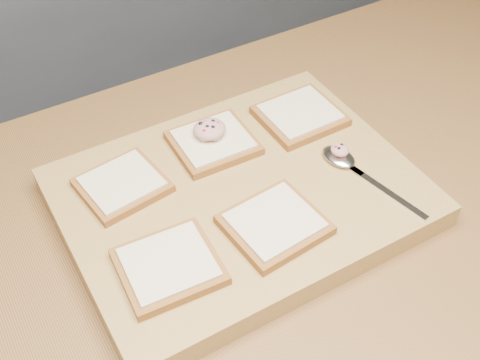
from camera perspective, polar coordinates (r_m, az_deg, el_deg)
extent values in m
cube|color=slate|center=(1.32, 3.43, -16.07)|extent=(1.90, 0.75, 0.84)
cube|color=brown|center=(0.95, 4.58, -2.89)|extent=(2.00, 0.80, 0.06)
cube|color=slate|center=(2.27, -17.04, 13.60)|extent=(3.60, 0.60, 0.90)
cube|color=tan|center=(0.89, 0.00, -1.63)|extent=(0.51, 0.38, 0.04)
cube|color=#955726|center=(0.89, -11.09, -0.50)|extent=(0.13, 0.12, 0.01)
cube|color=#FFF1C2|center=(0.88, -11.17, -0.13)|extent=(0.11, 0.10, 0.00)
cube|color=#955726|center=(0.94, -2.55, 3.53)|extent=(0.13, 0.12, 0.01)
cube|color=#FFF1C2|center=(0.94, -2.57, 3.93)|extent=(0.11, 0.10, 0.00)
cube|color=#955726|center=(1.00, 5.70, 6.06)|extent=(0.13, 0.12, 0.01)
cube|color=#FFF1C2|center=(0.99, 5.73, 6.45)|extent=(0.11, 0.10, 0.00)
cube|color=#955726|center=(0.78, -6.76, -8.14)|extent=(0.13, 0.12, 0.01)
cube|color=#FFF1C2|center=(0.78, -6.82, -7.75)|extent=(0.11, 0.10, 0.00)
cube|color=#955726|center=(0.82, 3.29, -4.25)|extent=(0.13, 0.13, 0.01)
cube|color=#FFF1C2|center=(0.82, 3.31, -3.84)|extent=(0.12, 0.11, 0.00)
ellipsoid|color=tan|center=(0.93, -2.91, 4.84)|extent=(0.05, 0.05, 0.02)
sphere|color=black|center=(0.93, -2.57, 5.53)|extent=(0.01, 0.01, 0.01)
sphere|color=black|center=(0.93, -3.74, 5.32)|extent=(0.01, 0.01, 0.01)
sphere|color=black|center=(0.92, -2.59, 4.98)|extent=(0.01, 0.01, 0.01)
sphere|color=black|center=(0.92, -3.11, 5.02)|extent=(0.01, 0.01, 0.01)
sphere|color=#A5140C|center=(0.93, -2.11, 5.38)|extent=(0.01, 0.01, 0.01)
sphere|color=#A5140C|center=(0.93, -3.41, 5.47)|extent=(0.01, 0.01, 0.01)
sphere|color=#A5140C|center=(0.92, -3.41, 4.66)|extent=(0.01, 0.01, 0.01)
ellipsoid|color=silver|center=(0.93, 9.34, 2.21)|extent=(0.05, 0.06, 0.01)
cube|color=silver|center=(0.92, 10.65, 1.06)|extent=(0.02, 0.04, 0.00)
cube|color=silver|center=(0.90, 13.64, -1.02)|extent=(0.04, 0.14, 0.00)
ellipsoid|color=tan|center=(0.92, 9.44, 2.83)|extent=(0.03, 0.03, 0.01)
sphere|color=black|center=(0.92, 9.60, 3.26)|extent=(0.01, 0.01, 0.01)
sphere|color=black|center=(0.91, 9.37, 2.94)|extent=(0.01, 0.01, 0.01)
sphere|color=#A5140C|center=(0.92, 9.08, 3.09)|extent=(0.01, 0.01, 0.01)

